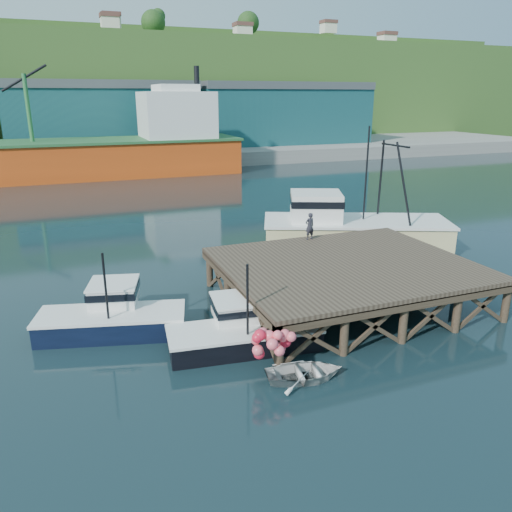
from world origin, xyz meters
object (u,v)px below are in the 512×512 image
boat_black (243,330)px  boat_navy (112,315)px  dockworker (310,226)px  trawler (352,226)px  dinghy (305,372)px

boat_black → boat_navy: bearing=153.0°
dockworker → boat_black: bearing=38.5°
trawler → dockworker: bearing=-123.7°
boat_navy → dockworker: boat_navy is taller
trawler → dinghy: trawler is taller
dinghy → dockworker: 11.81m
boat_navy → boat_black: size_ratio=1.03×
boat_navy → dockworker: bearing=31.8°
boat_navy → dinghy: 9.06m
boat_navy → boat_black: boat_navy is taller
boat_navy → dockworker: size_ratio=4.29×
boat_black → trawler: size_ratio=0.50×
boat_black → dockworker: bearing=53.1°
dockworker → trawler: bearing=-154.6°
boat_navy → boat_black: bearing=-19.2°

